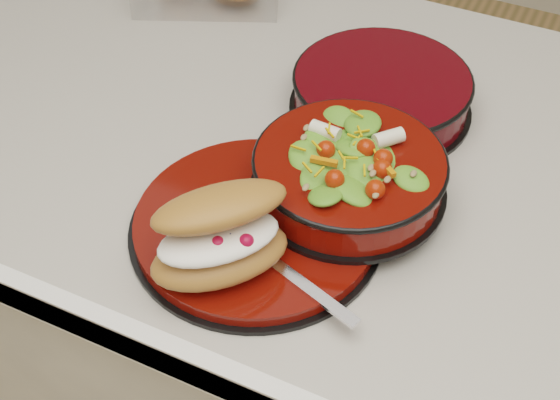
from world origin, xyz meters
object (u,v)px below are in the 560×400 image
at_px(dinner_plate, 256,225).
at_px(croissant, 222,236).
at_px(island_counter, 245,311).
at_px(fork, 284,270).
at_px(extra_bowl, 381,91).
at_px(salad_bowl, 350,168).

relative_size(dinner_plate, croissant, 1.63).
distance_m(island_counter, fork, 0.56).
bearing_deg(dinner_plate, croissant, -91.37).
relative_size(croissant, extra_bowl, 0.73).
bearing_deg(extra_bowl, island_counter, -155.54).
xyz_separation_m(croissant, fork, (0.06, 0.02, -0.04)).
bearing_deg(extra_bowl, fork, -87.98).
distance_m(dinner_plate, extra_bowl, 0.27).
bearing_deg(salad_bowl, extra_bowl, 98.29).
bearing_deg(croissant, dinner_plate, 41.51).
bearing_deg(fork, croissant, 125.41).
xyz_separation_m(dinner_plate, salad_bowl, (0.07, 0.09, 0.04)).
height_order(island_counter, fork, fork).
bearing_deg(fork, extra_bowl, 20.79).
height_order(salad_bowl, extra_bowl, salad_bowl).
relative_size(island_counter, fork, 6.86).
xyz_separation_m(fork, extra_bowl, (-0.01, 0.32, 0.01)).
xyz_separation_m(salad_bowl, croissant, (-0.08, -0.16, 0.01)).
distance_m(salad_bowl, fork, 0.14).
bearing_deg(fork, dinner_plate, 66.40).
distance_m(dinner_plate, croissant, 0.09).
bearing_deg(salad_bowl, fork, -96.14).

